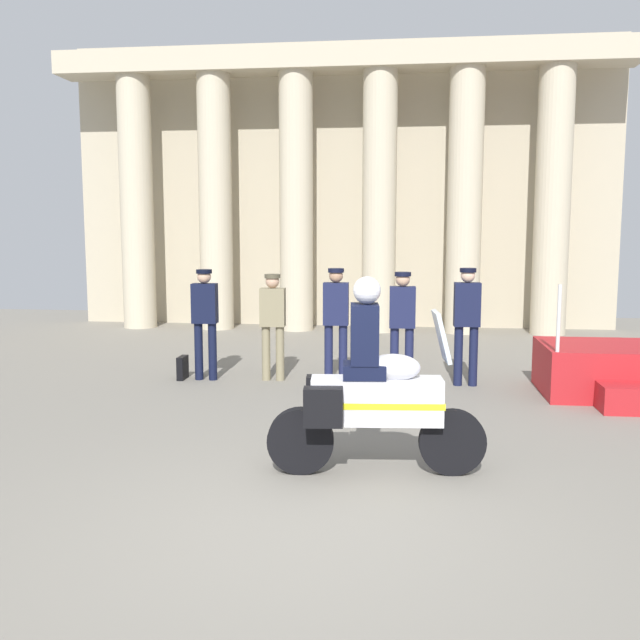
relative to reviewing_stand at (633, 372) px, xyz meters
The scene contains 10 objects.
ground_plane 6.31m from the reviewing_stand, 129.02° to the right, with size 28.00×28.00×0.00m, color gray.
colonnade_backdrop 8.58m from the reviewing_stand, 126.36° to the left, with size 12.76×1.61×6.61m.
reviewing_stand is the anchor object (origin of this frame).
officer_in_row_0 6.29m from the reviewing_stand, behind, with size 0.39×0.24×1.71m.
officer_in_row_1 5.26m from the reviewing_stand, behind, with size 0.39×0.24×1.64m.
officer_in_row_2 4.30m from the reviewing_stand, behind, with size 0.39×0.24×1.74m.
officer_in_row_3 3.31m from the reviewing_stand, behind, with size 0.39×0.24×1.70m.
officer_in_row_4 2.42m from the reviewing_stand, 169.65° to the left, with size 0.39×0.24×1.76m.
motorcycle_with_rider 5.07m from the reviewing_stand, 133.94° to the right, with size 2.09×0.73×1.90m.
briefcase_on_ground 6.63m from the reviewing_stand, behind, with size 0.10×0.32×0.36m, color black.
Camera 1 is at (0.79, -5.41, 2.35)m, focal length 40.31 mm.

